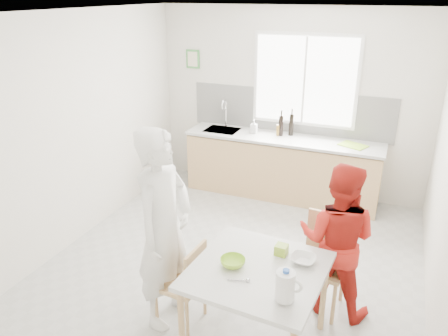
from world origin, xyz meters
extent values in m
plane|color=#B7B7B2|center=(0.00, 0.00, 0.00)|extent=(4.50, 4.50, 0.00)
plane|color=silver|center=(0.00, 2.25, 1.35)|extent=(4.00, 0.00, 4.00)
plane|color=silver|center=(0.00, -2.25, 1.35)|extent=(4.00, 0.00, 4.00)
plane|color=silver|center=(-2.00, 0.00, 1.35)|extent=(0.00, 4.50, 4.50)
plane|color=white|center=(0.00, 0.00, 2.70)|extent=(4.50, 4.50, 0.00)
cube|color=white|center=(0.20, 2.23, 1.70)|extent=(1.50, 0.03, 1.30)
cube|color=white|center=(0.20, 2.21, 1.70)|extent=(1.40, 0.02, 1.20)
cube|color=white|center=(0.20, 2.21, 1.70)|extent=(0.03, 0.03, 1.20)
cube|color=white|center=(0.00, 2.24, 1.23)|extent=(3.00, 0.02, 0.65)
cube|color=#459644|center=(-1.55, 2.23, 1.90)|extent=(0.22, 0.02, 0.28)
cube|color=beige|center=(-1.55, 2.22, 1.90)|extent=(0.16, 0.01, 0.22)
cube|color=tan|center=(0.00, 1.95, 0.43)|extent=(2.80, 0.60, 0.86)
cube|color=#3F3326|center=(0.00, 1.95, 0.05)|extent=(2.80, 0.54, 0.10)
cube|color=silver|center=(0.00, 1.95, 0.90)|extent=(2.84, 0.64, 0.04)
cube|color=#A5A5AA|center=(-0.95, 1.95, 0.91)|extent=(0.50, 0.40, 0.03)
cylinder|color=silver|center=(-0.95, 2.11, 1.10)|extent=(0.02, 0.02, 0.36)
torus|color=silver|center=(-0.95, 2.04, 1.28)|extent=(0.02, 0.18, 0.18)
cube|color=silver|center=(0.61, -1.07, 0.78)|extent=(1.11, 1.11, 0.04)
cylinder|color=tan|center=(0.12, -1.49, 0.37)|extent=(0.05, 0.05, 0.74)
cylinder|color=tan|center=(0.19, -0.58, 0.37)|extent=(0.05, 0.05, 0.74)
cylinder|color=tan|center=(1.10, -0.64, 0.37)|extent=(0.05, 0.05, 0.74)
cube|color=tan|center=(-0.14, -1.01, 0.41)|extent=(0.41, 0.41, 0.04)
cube|color=tan|center=(0.03, -1.03, 0.62)|extent=(0.05, 0.36, 0.40)
cylinder|color=tan|center=(-0.29, -0.84, 0.19)|extent=(0.03, 0.03, 0.39)
cylinder|color=tan|center=(-0.31, -1.17, 0.19)|extent=(0.03, 0.03, 0.39)
cylinder|color=tan|center=(0.04, -0.86, 0.19)|extent=(0.03, 0.03, 0.39)
cylinder|color=tan|center=(0.01, -1.19, 0.19)|extent=(0.03, 0.03, 0.39)
cube|color=tan|center=(1.01, -0.34, 0.46)|extent=(0.46, 0.46, 0.04)
cube|color=tan|center=(1.03, -0.15, 0.71)|extent=(0.41, 0.06, 0.45)
cylinder|color=tan|center=(0.81, -0.52, 0.22)|extent=(0.04, 0.04, 0.44)
cylinder|color=tan|center=(1.18, -0.54, 0.22)|extent=(0.04, 0.04, 0.44)
cylinder|color=tan|center=(0.84, -0.14, 0.22)|extent=(0.04, 0.04, 0.44)
cylinder|color=tan|center=(1.21, -0.17, 0.22)|extent=(0.04, 0.04, 0.44)
imported|color=white|center=(-0.28, -1.00, 0.93)|extent=(0.49, 0.71, 1.87)
imported|color=red|center=(1.13, -0.31, 0.76)|extent=(0.77, 0.62, 1.51)
imported|color=#9ED932|center=(0.41, -1.10, 0.83)|extent=(0.22, 0.22, 0.06)
imported|color=silver|center=(0.93, -0.84, 0.83)|extent=(0.22, 0.22, 0.05)
cylinder|color=white|center=(0.91, -1.37, 0.93)|extent=(0.14, 0.14, 0.23)
cylinder|color=blue|center=(0.91, -1.37, 1.06)|extent=(0.05, 0.05, 0.03)
torus|color=white|center=(0.98, -1.37, 0.95)|extent=(0.11, 0.03, 0.11)
cube|color=#8FB92A|center=(0.73, -0.79, 0.85)|extent=(0.11, 0.11, 0.09)
cylinder|color=#A5A5AA|center=(0.52, -1.28, 0.81)|extent=(0.16, 0.06, 0.01)
cube|color=#A0D731|center=(0.98, 1.95, 0.93)|extent=(0.42, 0.37, 0.01)
cylinder|color=black|center=(0.08, 2.08, 1.08)|extent=(0.07, 0.07, 0.32)
cylinder|color=black|center=(-0.06, 2.01, 1.07)|extent=(0.07, 0.07, 0.30)
cylinder|color=olive|center=(-0.09, 2.01, 1.00)|extent=(0.06, 0.06, 0.16)
imported|color=#999999|center=(-0.46, 1.99, 1.02)|extent=(0.09, 0.09, 0.20)
camera|label=1|loc=(1.47, -3.90, 2.89)|focal=35.00mm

